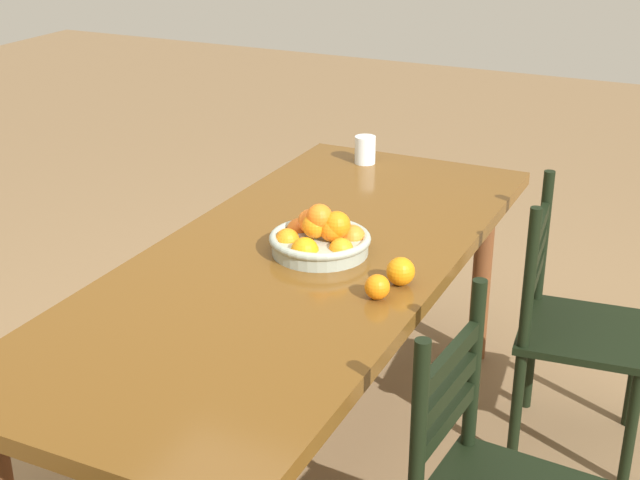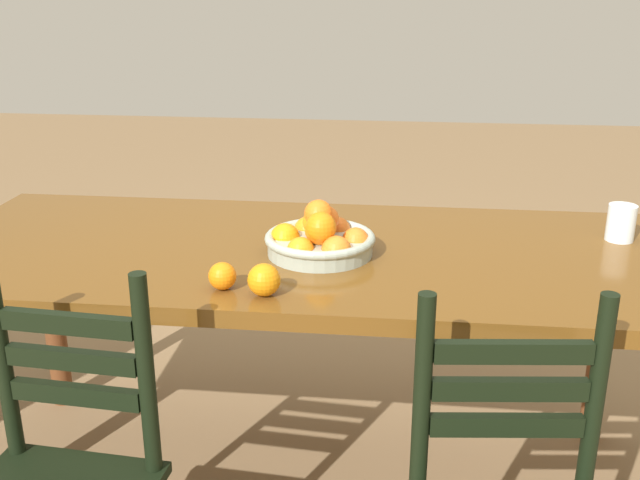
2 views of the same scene
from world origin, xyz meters
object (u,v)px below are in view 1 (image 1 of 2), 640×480
Objects in this scene: fruit_bowl at (321,238)px; orange_loose_0 at (401,271)px; dining_table at (298,281)px; chair_near_window at (571,327)px; drinking_glass at (365,150)px; orange_loose_1 at (377,287)px.

orange_loose_0 is at bearing 70.88° from fruit_bowl.
fruit_bowl is at bearing 137.70° from dining_table.
dining_table is at bearing 119.18° from chair_near_window.
fruit_bowl is at bearing 118.10° from chair_near_window.
chair_near_window is 1.02m from drinking_glass.
dining_table is 2.36× the size of chair_near_window.
orange_loose_1 is (0.11, -0.02, -0.01)m from orange_loose_0.
drinking_glass is (-1.03, -0.47, 0.02)m from orange_loose_1.
orange_loose_1 reaches higher than dining_table.
orange_loose_0 is (0.05, 0.33, 0.12)m from dining_table.
dining_table is 0.14m from fruit_bowl.
chair_near_window is at bearing 145.40° from orange_loose_0.
fruit_bowl is 0.86m from drinking_glass.
fruit_bowl is 3.82× the size of orange_loose_0.
chair_near_window is 13.16× the size of orange_loose_1.
chair_near_window reaches higher than orange_loose_1.
dining_table is at bearing 10.48° from drinking_glass.
orange_loose_0 is 1.05m from drinking_glass.
orange_loose_0 is 0.75× the size of drinking_glass.
chair_near_window reaches higher than orange_loose_0.
drinking_glass is (-0.93, -0.50, 0.01)m from orange_loose_0.
drinking_glass is at bearing -155.51° from orange_loose_1.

